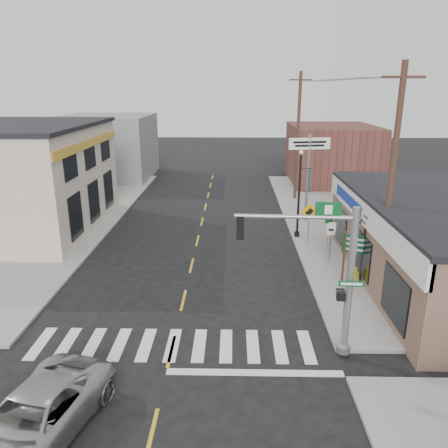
{
  "coord_description": "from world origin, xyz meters",
  "views": [
    {
      "loc": [
        2.23,
        -13.76,
        9.25
      ],
      "look_at": [
        1.79,
        6.63,
        2.8
      ],
      "focal_mm": 35.0,
      "sensor_mm": 36.0,
      "label": 1
    }
  ],
  "objects_px": {
    "bare_tree": "(367,214)",
    "utility_pole_near": "(391,181)",
    "suv": "(34,418)",
    "lamp_post": "(300,187)",
    "traffic_signal_pole": "(332,267)",
    "fire_hydrant": "(355,274)",
    "dance_center_sign": "(309,155)",
    "utility_pole_far": "(298,135)",
    "guide_sign": "(357,249)"
  },
  "relations": [
    {
      "from": "bare_tree",
      "to": "utility_pole_far",
      "type": "xyz_separation_m",
      "value": [
        -1.0,
        16.74,
        1.85
      ]
    },
    {
      "from": "utility_pole_far",
      "to": "fire_hydrant",
      "type": "bearing_deg",
      "value": -93.58
    },
    {
      "from": "bare_tree",
      "to": "fire_hydrant",
      "type": "bearing_deg",
      "value": -177.06
    },
    {
      "from": "lamp_post",
      "to": "utility_pole_near",
      "type": "height_order",
      "value": "utility_pole_near"
    },
    {
      "from": "bare_tree",
      "to": "lamp_post",
      "type": "bearing_deg",
      "value": 107.69
    },
    {
      "from": "traffic_signal_pole",
      "to": "guide_sign",
      "type": "distance_m",
      "value": 6.8
    },
    {
      "from": "fire_hydrant",
      "to": "bare_tree",
      "type": "relative_size",
      "value": 0.18
    },
    {
      "from": "utility_pole_near",
      "to": "fire_hydrant",
      "type": "bearing_deg",
      "value": 134.31
    },
    {
      "from": "traffic_signal_pole",
      "to": "lamp_post",
      "type": "height_order",
      "value": "traffic_signal_pole"
    },
    {
      "from": "bare_tree",
      "to": "utility_pole_near",
      "type": "xyz_separation_m",
      "value": [
        0.58,
        -0.94,
        1.78
      ]
    },
    {
      "from": "suv",
      "to": "fire_hydrant",
      "type": "bearing_deg",
      "value": 56.28
    },
    {
      "from": "fire_hydrant",
      "to": "dance_center_sign",
      "type": "relative_size",
      "value": 0.13
    },
    {
      "from": "suv",
      "to": "fire_hydrant",
      "type": "distance_m",
      "value": 15.16
    },
    {
      "from": "traffic_signal_pole",
      "to": "dance_center_sign",
      "type": "xyz_separation_m",
      "value": [
        1.79,
        16.11,
        1.32
      ]
    },
    {
      "from": "dance_center_sign",
      "to": "bare_tree",
      "type": "distance_m",
      "value": 10.26
    },
    {
      "from": "fire_hydrant",
      "to": "lamp_post",
      "type": "xyz_separation_m",
      "value": [
        -1.81,
        6.72,
        2.75
      ]
    },
    {
      "from": "traffic_signal_pole",
      "to": "utility_pole_far",
      "type": "distance_m",
      "value": 22.89
    },
    {
      "from": "dance_center_sign",
      "to": "utility_pole_near",
      "type": "xyz_separation_m",
      "value": [
        1.72,
        -11.07,
        0.56
      ]
    },
    {
      "from": "suv",
      "to": "dance_center_sign",
      "type": "xyz_separation_m",
      "value": [
        10.46,
        20.28,
        4.04
      ]
    },
    {
      "from": "utility_pole_near",
      "to": "lamp_post",
      "type": "bearing_deg",
      "value": 109.44
    },
    {
      "from": "suv",
      "to": "utility_pole_far",
      "type": "xyz_separation_m",
      "value": [
        10.6,
        26.9,
        4.67
      ]
    },
    {
      "from": "suv",
      "to": "utility_pole_near",
      "type": "xyz_separation_m",
      "value": [
        12.18,
        9.21,
        4.61
      ]
    },
    {
      "from": "guide_sign",
      "to": "fire_hydrant",
      "type": "bearing_deg",
      "value": -91.48
    },
    {
      "from": "traffic_signal_pole",
      "to": "utility_pole_near",
      "type": "height_order",
      "value": "utility_pole_near"
    },
    {
      "from": "dance_center_sign",
      "to": "traffic_signal_pole",
      "type": "bearing_deg",
      "value": -105.77
    },
    {
      "from": "traffic_signal_pole",
      "to": "bare_tree",
      "type": "relative_size",
      "value": 1.28
    },
    {
      "from": "suv",
      "to": "traffic_signal_pole",
      "type": "relative_size",
      "value": 0.94
    },
    {
      "from": "utility_pole_far",
      "to": "guide_sign",
      "type": "bearing_deg",
      "value": -93.46
    },
    {
      "from": "guide_sign",
      "to": "dance_center_sign",
      "type": "distance_m",
      "value": 10.53
    },
    {
      "from": "guide_sign",
      "to": "fire_hydrant",
      "type": "relative_size",
      "value": 3.26
    },
    {
      "from": "suv",
      "to": "lamp_post",
      "type": "bearing_deg",
      "value": 75.0
    },
    {
      "from": "guide_sign",
      "to": "bare_tree",
      "type": "bearing_deg",
      "value": 7.66
    },
    {
      "from": "traffic_signal_pole",
      "to": "dance_center_sign",
      "type": "distance_m",
      "value": 16.27
    },
    {
      "from": "suv",
      "to": "guide_sign",
      "type": "xyz_separation_m",
      "value": [
        11.3,
        10.22,
        1.06
      ]
    },
    {
      "from": "suv",
      "to": "lamp_post",
      "type": "distance_m",
      "value": 19.5
    },
    {
      "from": "dance_center_sign",
      "to": "bare_tree",
      "type": "xyz_separation_m",
      "value": [
        1.14,
        -10.13,
        -1.22
      ]
    },
    {
      "from": "suv",
      "to": "bare_tree",
      "type": "xyz_separation_m",
      "value": [
        11.6,
        10.15,
        2.82
      ]
    },
    {
      "from": "suv",
      "to": "fire_hydrant",
      "type": "xyz_separation_m",
      "value": [
        11.27,
        10.14,
        -0.17
      ]
    },
    {
      "from": "suv",
      "to": "lamp_post",
      "type": "height_order",
      "value": "lamp_post"
    },
    {
      "from": "fire_hydrant",
      "to": "dance_center_sign",
      "type": "distance_m",
      "value": 11.02
    },
    {
      "from": "suv",
      "to": "lamp_post",
      "type": "relative_size",
      "value": 0.95
    },
    {
      "from": "dance_center_sign",
      "to": "lamp_post",
      "type": "bearing_deg",
      "value": -115.66
    },
    {
      "from": "lamp_post",
      "to": "utility_pole_near",
      "type": "distance_m",
      "value": 8.36
    },
    {
      "from": "traffic_signal_pole",
      "to": "utility_pole_near",
      "type": "xyz_separation_m",
      "value": [
        3.51,
        5.04,
        1.89
      ]
    },
    {
      "from": "suv",
      "to": "dance_center_sign",
      "type": "height_order",
      "value": "dance_center_sign"
    },
    {
      "from": "bare_tree",
      "to": "utility_pole_near",
      "type": "relative_size",
      "value": 0.43
    },
    {
      "from": "traffic_signal_pole",
      "to": "fire_hydrant",
      "type": "bearing_deg",
      "value": 68.86
    },
    {
      "from": "utility_pole_near",
      "to": "utility_pole_far",
      "type": "distance_m",
      "value": 17.75
    },
    {
      "from": "fire_hydrant",
      "to": "utility_pole_far",
      "type": "distance_m",
      "value": 17.46
    },
    {
      "from": "suv",
      "to": "utility_pole_near",
      "type": "height_order",
      "value": "utility_pole_near"
    }
  ]
}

